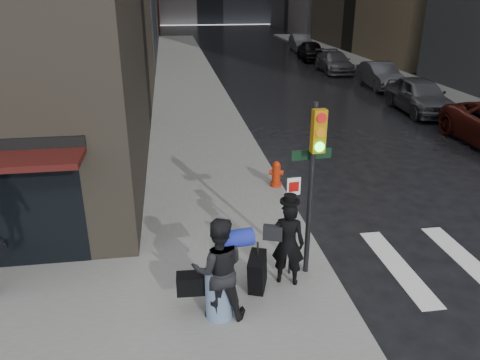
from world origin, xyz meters
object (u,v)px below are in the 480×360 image
object	(u,v)px
traffic_light	(312,169)
fire_hydrant	(276,175)
parked_car_2	(380,75)
parked_car_3	(334,62)
parked_car_1	(419,95)
parked_car_4	(311,51)
man_jeans	(218,269)
man_overcoat	(282,248)
parked_car_5	(301,43)

from	to	relation	value
traffic_light	fire_hydrant	xyz separation A→B (m)	(0.40, 4.54, -1.94)
parked_car_2	parked_car_3	world-z (taller)	parked_car_2
traffic_light	parked_car_3	distance (m)	25.99
fire_hydrant	parked_car_1	world-z (taller)	parked_car_1
parked_car_2	parked_car_4	world-z (taller)	parked_car_4
fire_hydrant	parked_car_2	size ratio (longest dim) A/B	0.17
traffic_light	parked_car_1	size ratio (longest dim) A/B	0.74
parked_car_1	parked_car_2	size ratio (longest dim) A/B	1.08
parked_car_1	parked_car_2	xyz separation A→B (m)	(0.65, 5.81, -0.08)
fire_hydrant	parked_car_2	distance (m)	16.84
traffic_light	parked_car_3	world-z (taller)	traffic_light
fire_hydrant	parked_car_4	bearing A→B (deg)	71.23
parked_car_3	man_jeans	bearing A→B (deg)	-110.29
fire_hydrant	parked_car_4	size ratio (longest dim) A/B	0.17
fire_hydrant	man_overcoat	bearing A→B (deg)	-101.65
man_overcoat	parked_car_3	world-z (taller)	man_overcoat
parked_car_5	man_overcoat	bearing A→B (deg)	-101.06
parked_car_1	parked_car_4	size ratio (longest dim) A/B	1.08
traffic_light	parked_car_2	world-z (taller)	traffic_light
man_jeans	parked_car_5	world-z (taller)	man_jeans
traffic_light	parked_car_1	world-z (taller)	traffic_light
fire_hydrant	parked_car_2	world-z (taller)	parked_car_2
parked_car_1	parked_car_2	world-z (taller)	parked_car_1
man_jeans	parked_car_1	bearing A→B (deg)	-126.51
parked_car_3	parked_car_2	bearing A→B (deg)	-79.13
man_overcoat	parked_car_5	bearing A→B (deg)	-86.01
traffic_light	parked_car_5	world-z (taller)	traffic_light
parked_car_4	parked_car_5	xyz separation A→B (m)	(0.74, 5.81, 0.01)
parked_car_4	parked_car_3	bearing A→B (deg)	-84.72
man_overcoat	traffic_light	xyz separation A→B (m)	(0.59, 0.27, 1.47)
man_overcoat	parked_car_5	world-z (taller)	man_overcoat
parked_car_1	parked_car_5	bearing A→B (deg)	92.31
traffic_light	parked_car_3	bearing A→B (deg)	64.35
man_overcoat	parked_car_1	size ratio (longest dim) A/B	0.40
fire_hydrant	parked_car_1	distance (m)	11.98
man_jeans	fire_hydrant	world-z (taller)	man_jeans
parked_car_1	parked_car_5	distance (m)	23.26
traffic_light	parked_car_5	bearing A→B (deg)	69.44
man_jeans	parked_car_4	world-z (taller)	man_jeans
man_overcoat	parked_car_1	xyz separation A→B (m)	(9.78, 12.95, -0.14)
fire_hydrant	parked_car_2	xyz separation A→B (m)	(9.43, 13.95, 0.24)
man_overcoat	fire_hydrant	size ratio (longest dim) A/B	2.52
parked_car_1	parked_car_2	bearing A→B (deg)	87.52
man_overcoat	man_jeans	distance (m)	1.52
traffic_light	parked_car_4	size ratio (longest dim) A/B	0.79
man_overcoat	parked_car_3	bearing A→B (deg)	-91.33
parked_car_4	man_jeans	bearing A→B (deg)	-103.54
fire_hydrant	parked_car_3	world-z (taller)	parked_car_3
parked_car_3	traffic_light	bearing A→B (deg)	-107.36
traffic_light	parked_car_3	xyz separation A→B (m)	(9.04, 24.30, -1.74)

